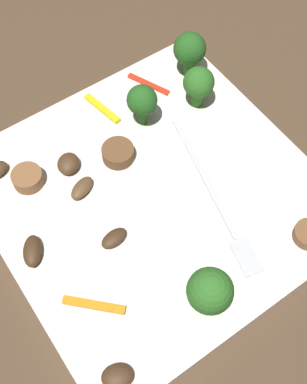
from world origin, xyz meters
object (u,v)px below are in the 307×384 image
(broccoli_floret_3, at_px, (190,50))
(mushroom_4, at_px, (32,251))
(fork, at_px, (218,203))
(sausage_slice_0, at_px, (28,178))
(broccoli_floret_2, at_px, (210,291))
(pepper_strip_1, at_px, (102,109))
(mushroom_3, at_px, (68,164))
(pepper_strip_2, at_px, (148,84))
(mushroom_1, at_px, (82,188))
(mushroom_2, at_px, (114,238))
(mushroom_5, at_px, (117,377))
(broccoli_floret_1, at_px, (199,84))
(plate, at_px, (154,195))
(pepper_strip_0, at_px, (94,305))
(broccoli_floret_0, at_px, (142,101))
(sausage_slice_2, at_px, (118,153))

(broccoli_floret_3, bearing_deg, mushroom_4, -68.68)
(fork, relative_size, sausage_slice_0, 5.99)
(broccoli_floret_2, bearing_deg, pepper_strip_1, 170.04)
(mushroom_3, relative_size, pepper_strip_2, 0.49)
(mushroom_4, bearing_deg, sausage_slice_0, 155.14)
(pepper_strip_1, bearing_deg, mushroom_4, -52.84)
(mushroom_1, height_order, mushroom_2, mushroom_1)
(mushroom_2, bearing_deg, mushroom_1, 177.12)
(mushroom_5, bearing_deg, mushroom_1, 158.25)
(broccoli_floret_1, bearing_deg, pepper_strip_2, -151.59)
(plate, distance_m, mushroom_4, 0.13)
(broccoli_floret_2, distance_m, mushroom_3, 0.19)
(broccoli_floret_1, height_order, sausage_slice_0, broccoli_floret_1)
(broccoli_floret_1, bearing_deg, sausage_slice_0, -94.33)
(fork, relative_size, pepper_strip_0, 3.31)
(broccoli_floret_3, xyz_separation_m, sausage_slice_0, (0.03, -0.21, -0.03))
(broccoli_floret_3, distance_m, pepper_strip_0, 0.28)
(fork, xyz_separation_m, pepper_strip_0, (0.02, -0.15, 0.00))
(broccoli_floret_0, bearing_deg, mushroom_3, -86.41)
(mushroom_5, xyz_separation_m, pepper_strip_1, (-0.24, 0.13, -0.00))
(mushroom_1, relative_size, mushroom_3, 1.14)
(broccoli_floret_1, relative_size, mushroom_2, 1.86)
(pepper_strip_2, bearing_deg, broccoli_floret_2, -23.46)
(broccoli_floret_3, xyz_separation_m, mushroom_5, (0.23, -0.24, -0.03))
(sausage_slice_2, distance_m, mushroom_3, 0.05)
(broccoli_floret_1, height_order, sausage_slice_2, broccoli_floret_1)
(mushroom_1, bearing_deg, pepper_strip_1, 136.99)
(mushroom_4, distance_m, pepper_strip_2, 0.22)
(broccoli_floret_1, xyz_separation_m, mushroom_5, (0.19, -0.22, -0.03))
(broccoli_floret_1, height_order, pepper_strip_2, broccoli_floret_1)
(mushroom_1, bearing_deg, mushroom_5, -21.75)
(pepper_strip_0, relative_size, pepper_strip_2, 1.06)
(mushroom_4, relative_size, pepper_strip_2, 0.61)
(plate, xyz_separation_m, mushroom_2, (0.02, -0.06, 0.01))
(broccoli_floret_3, bearing_deg, pepper_strip_2, -101.90)
(mushroom_2, height_order, pepper_strip_0, mushroom_2)
(plate, relative_size, mushroom_5, 11.62)
(mushroom_3, bearing_deg, broccoli_floret_2, 7.57)
(broccoli_floret_3, height_order, mushroom_5, broccoli_floret_3)
(mushroom_1, xyz_separation_m, mushroom_5, (0.16, -0.07, 0.00))
(broccoli_floret_2, bearing_deg, pepper_strip_2, 156.54)
(mushroom_2, relative_size, mushroom_3, 1.06)
(fork, bearing_deg, mushroom_2, -90.42)
(sausage_slice_0, distance_m, pepper_strip_1, 0.11)
(plate, bearing_deg, sausage_slice_2, -173.79)
(sausage_slice_0, distance_m, mushroom_3, 0.04)
(sausage_slice_0, bearing_deg, broccoli_floret_2, 18.55)
(mushroom_1, xyz_separation_m, pepper_strip_1, (-0.07, 0.07, -0.00))
(broccoli_floret_3, height_order, mushroom_4, broccoli_floret_3)
(mushroom_3, distance_m, pepper_strip_1, 0.08)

